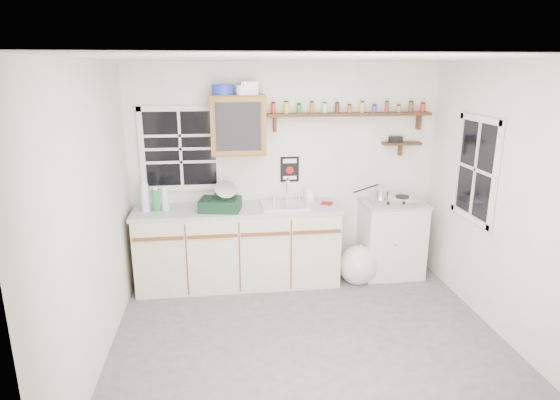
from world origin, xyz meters
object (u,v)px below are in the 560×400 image
at_px(right_cabinet, 391,238).
at_px(dish_rack, 222,201).
at_px(main_cabinet, 238,246).
at_px(upper_cabinet, 238,125).
at_px(spice_shelf, 349,113).
at_px(hotplate, 392,200).

height_order(right_cabinet, dish_rack, dish_rack).
height_order(main_cabinet, right_cabinet, main_cabinet).
relative_size(main_cabinet, dish_rack, 4.72).
xyz_separation_m(right_cabinet, upper_cabinet, (-1.80, 0.12, 1.37)).
bearing_deg(main_cabinet, dish_rack, -156.05).
xyz_separation_m(right_cabinet, spice_shelf, (-0.53, 0.19, 1.47)).
height_order(right_cabinet, upper_cabinet, upper_cabinet).
bearing_deg(dish_rack, right_cabinet, 13.48).
relative_size(main_cabinet, hotplate, 4.36).
bearing_deg(upper_cabinet, dish_rack, -133.32).
relative_size(upper_cabinet, spice_shelf, 0.34).
bearing_deg(upper_cabinet, main_cabinet, -103.68).
relative_size(right_cabinet, upper_cabinet, 1.40).
distance_m(right_cabinet, upper_cabinet, 2.26).
xyz_separation_m(main_cabinet, hotplate, (1.80, 0.01, 0.48)).
xyz_separation_m(right_cabinet, dish_rack, (-2.01, -0.10, 0.57)).
xyz_separation_m(main_cabinet, right_cabinet, (1.83, 0.03, -0.01)).
bearing_deg(dish_rack, upper_cabinet, 57.24).
xyz_separation_m(upper_cabinet, dish_rack, (-0.21, -0.22, -0.80)).
height_order(upper_cabinet, hotplate, upper_cabinet).
relative_size(main_cabinet, right_cabinet, 2.54).
bearing_deg(spice_shelf, hotplate, -22.63).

